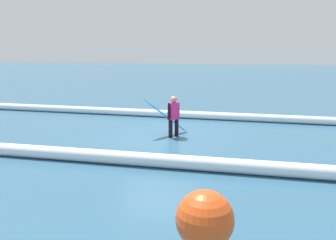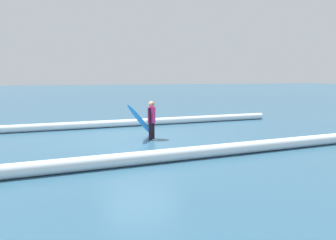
{
  "view_description": "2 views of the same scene",
  "coord_description": "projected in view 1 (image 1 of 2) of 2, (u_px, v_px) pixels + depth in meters",
  "views": [
    {
      "loc": [
        -3.56,
        10.63,
        2.84
      ],
      "look_at": [
        -0.76,
        1.09,
        0.88
      ],
      "focal_mm": 35.75,
      "sensor_mm": 36.0,
      "label": 1
    },
    {
      "loc": [
        2.88,
        11.19,
        2.3
      ],
      "look_at": [
        -0.75,
        0.95,
        0.88
      ],
      "focal_mm": 35.15,
      "sensor_mm": 36.0,
      "label": 2
    }
  ],
  "objects": [
    {
      "name": "ground_plane",
      "position": [
        156.0,
        138.0,
        11.54
      ],
      "size": [
        174.58,
        174.58,
        0.0
      ],
      "primitive_type": "plane",
      "color": "#2B546E"
    },
    {
      "name": "surfboard",
      "position": [
        166.0,
        116.0,
        11.85
      ],
      "size": [
        1.47,
        1.44,
        1.39
      ],
      "color": "#268CE5",
      "rests_on": "ground_plane"
    },
    {
      "name": "wave_crest_foreground",
      "position": [
        130.0,
        112.0,
        15.7
      ],
      "size": [
        21.04,
        1.07,
        0.33
      ],
      "primitive_type": "cylinder",
      "rotation": [
        0.0,
        1.57,
        0.04
      ],
      "color": "white",
      "rests_on": "ground_plane"
    },
    {
      "name": "channel_buoy",
      "position": [
        204.0,
        237.0,
        2.86
      ],
      "size": [
        0.5,
        0.5,
        1.71
      ],
      "color": "#262626",
      "rests_on": "ground_plane"
    },
    {
      "name": "wave_crest_midground",
      "position": [
        58.0,
        153.0,
        9.13
      ],
      "size": [
        20.07,
        1.58,
        0.36
      ],
      "primitive_type": "cylinder",
      "rotation": [
        0.0,
        1.57,
        0.06
      ],
      "color": "white",
      "rests_on": "ground_plane"
    },
    {
      "name": "surfer",
      "position": [
        174.0,
        115.0,
        11.52
      ],
      "size": [
        0.35,
        0.5,
        1.43
      ],
      "rotation": [
        0.0,
        0.0,
        4.13
      ],
      "color": "black",
      "rests_on": "ground_plane"
    }
  ]
}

